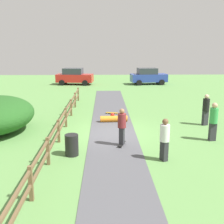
# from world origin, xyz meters

# --- Properties ---
(ground_plane) EXTENTS (60.00, 60.00, 0.00)m
(ground_plane) POSITION_xyz_m (0.00, 0.00, 0.00)
(ground_plane) COLOR #60934C
(asphalt_path) EXTENTS (2.40, 28.00, 0.02)m
(asphalt_path) POSITION_xyz_m (0.00, 0.00, 0.01)
(asphalt_path) COLOR #515156
(asphalt_path) RESTS_ON ground_plane
(wooden_fence) EXTENTS (0.12, 18.12, 1.10)m
(wooden_fence) POSITION_xyz_m (-2.60, 0.00, 0.67)
(wooden_fence) COLOR brown
(wooden_fence) RESTS_ON ground_plane
(trash_bin) EXTENTS (0.56, 0.56, 0.90)m
(trash_bin) POSITION_xyz_m (-1.80, -2.93, 0.45)
(trash_bin) COLOR black
(trash_bin) RESTS_ON ground_plane
(skater_riding) EXTENTS (0.48, 0.82, 1.72)m
(skater_riding) POSITION_xyz_m (0.36, -1.84, 0.98)
(skater_riding) COLOR black
(skater_riding) RESTS_ON asphalt_path
(skater_fallen) EXTENTS (1.64, 1.28, 0.36)m
(skater_fallen) POSITION_xyz_m (0.13, 2.31, 0.20)
(skater_fallen) COLOR orange
(skater_fallen) RESTS_ON asphalt_path
(skateboard_loose) EXTENTS (0.82, 0.39, 0.08)m
(skateboard_loose) POSITION_xyz_m (0.07, 4.22, 0.09)
(skateboard_loose) COLOR #BF8C19
(skateboard_loose) RESTS_ON asphalt_path
(bystander_black) EXTENTS (0.49, 0.49, 1.80)m
(bystander_black) POSITION_xyz_m (5.37, 1.43, 1.00)
(bystander_black) COLOR #2D2D33
(bystander_black) RESTS_ON ground_plane
(bystander_white) EXTENTS (0.50, 0.50, 1.73)m
(bystander_white) POSITION_xyz_m (1.93, -3.57, 0.95)
(bystander_white) COLOR #2D2D33
(bystander_white) RESTS_ON ground_plane
(bystander_green) EXTENTS (0.43, 0.43, 1.87)m
(bystander_green) POSITION_xyz_m (4.76, -1.26, 1.04)
(bystander_green) COLOR #2D2D33
(bystander_green) RESTS_ON ground_plane
(parked_car_red) EXTENTS (4.36, 2.36, 1.92)m
(parked_car_red) POSITION_xyz_m (-3.92, 18.88, 0.96)
(parked_car_red) COLOR red
(parked_car_red) RESTS_ON ground_plane
(parked_car_blue) EXTENTS (4.36, 2.35, 1.92)m
(parked_car_blue) POSITION_xyz_m (4.77, 18.87, 0.96)
(parked_car_blue) COLOR #283D99
(parked_car_blue) RESTS_ON ground_plane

